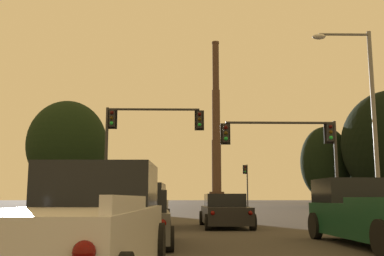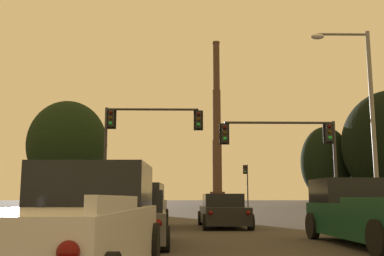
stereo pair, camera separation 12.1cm
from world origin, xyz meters
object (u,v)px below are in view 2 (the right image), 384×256
Objects in this scene: sedan_center_lane_front at (223,212)px; smokestack at (217,137)px; traffic_light_overhead_left at (138,133)px; traffic_light_far_right at (246,179)px; pickup_truck_left_lane_third at (70,230)px; pickup_truck_right_lane_second at (370,214)px; suv_left_lane_front at (141,206)px; street_lamp at (363,105)px; traffic_light_overhead_right at (295,143)px; hatchback_left_lane_second at (133,220)px.

sedan_center_lane_front is 140.53m from smokestack.
traffic_light_overhead_left reaches higher than traffic_light_far_right.
pickup_truck_left_lane_third is at bearing -100.41° from traffic_light_far_right.
suv_left_lane_front is at bearing 132.26° from pickup_truck_right_lane_second.
pickup_truck_left_lane_third reaches higher than sedan_center_lane_front.
traffic_light_overhead_right is at bearing 110.64° from street_lamp.
hatchback_left_lane_second is 0.84× the size of suv_left_lane_front.
pickup_truck_right_lane_second is 6.35m from hatchback_left_lane_second.
traffic_light_overhead_right is at bearing 57.01° from hatchback_left_lane_second.
hatchback_left_lane_second is 0.61× the size of traffic_light_overhead_right.
smokestack is (3.11, 95.74, 18.93)m from traffic_light_far_right.
smokestack is at bearing 84.86° from sedan_center_lane_front.
pickup_truck_left_lane_third is 0.83× the size of traffic_light_overhead_left.
hatchback_left_lane_second is at bearing -140.10° from street_lamp.
traffic_light_overhead_right is (7.76, 13.34, 3.73)m from hatchback_left_lane_second.
street_lamp is at bearing 37.09° from hatchback_left_lane_second.
traffic_light_overhead_left is (-1.46, 14.74, 4.48)m from hatchback_left_lane_second.
pickup_truck_left_lane_third is at bearing -125.46° from street_lamp.
suv_left_lane_front is 141.28m from smokestack.
pickup_truck_right_lane_second is at bearing -44.61° from suv_left_lane_front.
smokestack is (6.83, 145.96, 21.99)m from pickup_truck_right_lane_second.
traffic_light_far_right is at bearing 89.53° from street_lamp.
pickup_truck_right_lane_second is 50.44m from traffic_light_far_right.
traffic_light_overhead_left is 0.73× the size of street_lamp.
traffic_light_overhead_left reaches higher than suv_left_lane_front.
hatchback_left_lane_second is at bearing 88.99° from pickup_truck_left_lane_third.
traffic_light_overhead_left is 13.00m from street_lamp.
smokestack is (3.45, 137.79, 17.27)m from street_lamp.
pickup_truck_left_lane_third is 21.09m from traffic_light_overhead_right.
sedan_center_lane_front is 0.96× the size of suv_left_lane_front.
pickup_truck_left_lane_third is at bearing -95.08° from hatchback_left_lane_second.
street_lamp is at bearing 65.80° from pickup_truck_right_lane_second.
suv_left_lane_front is 0.89× the size of pickup_truck_left_lane_third.
smokestack reaches higher than pickup_truck_right_lane_second.
street_lamp is at bearing -30.61° from traffic_light_overhead_left.
pickup_truck_right_lane_second is 10.02m from street_lamp.
traffic_light_far_right is (10.53, 43.16, 2.97)m from suv_left_lane_front.
smokestack is at bearing 83.63° from traffic_light_overhead_left.
traffic_light_far_right is at bearing 84.00° from pickup_truck_right_lane_second.
street_lamp is (11.18, -6.61, 0.37)m from traffic_light_overhead_left.
suv_left_lane_front is 44.53m from traffic_light_far_right.
traffic_light_overhead_right is at bearing 68.65° from pickup_truck_left_lane_third.
traffic_light_far_right is at bearing 77.65° from suv_left_lane_front.
smokestack is at bearing 85.55° from pickup_truck_right_lane_second.
pickup_truck_right_lane_second is at bearing 42.67° from pickup_truck_left_lane_third.
suv_left_lane_front is 10.95m from traffic_light_overhead_right.
pickup_truck_right_lane_second reaches higher than sedan_center_lane_front.
hatchback_left_lane_second is 15.48m from traffic_light_overhead_left.
traffic_light_overhead_right is at bearing -8.65° from traffic_light_overhead_left.
traffic_light_far_right reaches higher than pickup_truck_right_lane_second.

